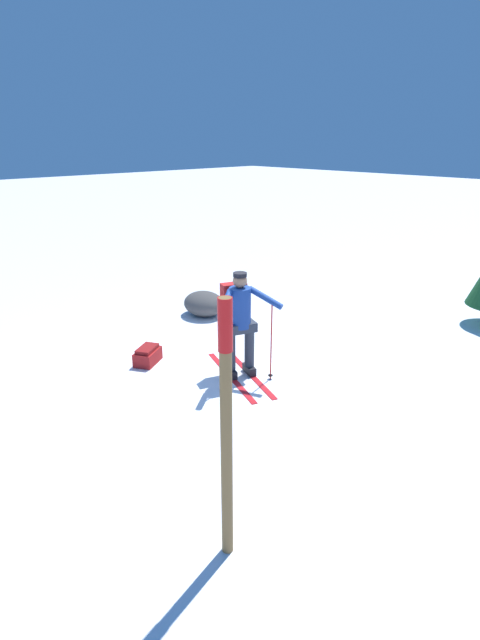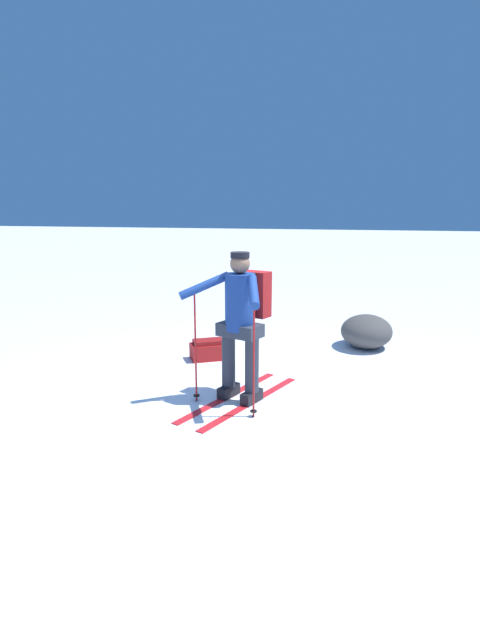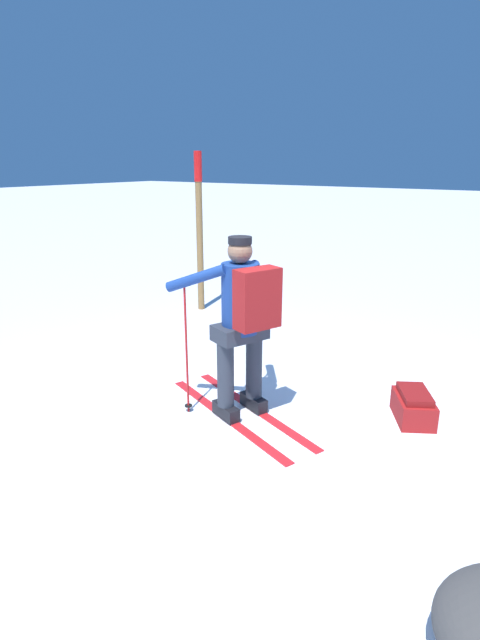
% 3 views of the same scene
% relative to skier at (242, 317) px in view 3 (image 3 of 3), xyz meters
% --- Properties ---
extents(ground_plane, '(80.00, 80.00, 0.00)m').
position_rel_skier_xyz_m(ground_plane, '(0.09, -0.21, -0.94)').
color(ground_plane, white).
extents(skier, '(1.84, 1.13, 1.63)m').
position_rel_skier_xyz_m(skier, '(0.00, 0.00, 0.00)').
color(skier, red).
rests_on(skier, ground_plane).
extents(dropped_backpack, '(0.50, 0.57, 0.28)m').
position_rel_skier_xyz_m(dropped_backpack, '(1.31, 0.80, -0.81)').
color(dropped_backpack, maroon).
rests_on(dropped_backpack, ground_plane).
extents(trail_marker, '(0.11, 0.11, 2.36)m').
position_rel_skier_xyz_m(trail_marker, '(-2.47, 2.48, 0.43)').
color(trail_marker, olive).
rests_on(trail_marker, ground_plane).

